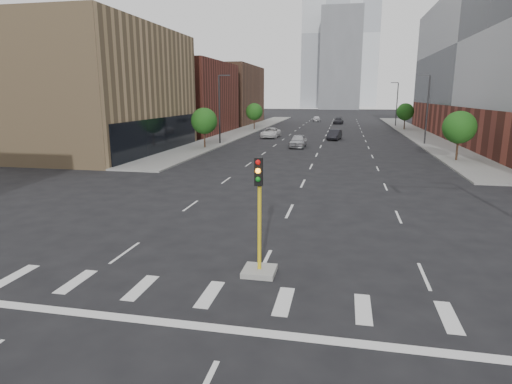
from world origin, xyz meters
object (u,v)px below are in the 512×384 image
(car_near_left, at_px, (298,141))
(car_distant, at_px, (317,119))
(median_traffic_signal, at_px, (259,249))
(car_deep_right, at_px, (338,121))
(car_mid_right, at_px, (334,135))
(car_far_left, at_px, (271,133))

(car_near_left, height_order, car_distant, car_near_left)
(median_traffic_signal, bearing_deg, car_deep_right, 89.00)
(car_mid_right, height_order, car_far_left, same)
(median_traffic_signal, distance_m, car_deep_right, 86.00)
(median_traffic_signal, bearing_deg, car_distant, 92.42)
(car_distant, bearing_deg, car_deep_right, -66.07)
(car_far_left, distance_m, car_deep_right, 35.89)
(car_deep_right, bearing_deg, car_far_left, -99.62)
(car_far_left, relative_size, car_deep_right, 1.12)
(car_mid_right, distance_m, car_far_left, 9.93)
(car_far_left, distance_m, car_distant, 43.20)
(car_deep_right, xyz_separation_m, car_distant, (-5.50, 8.46, -0.01))
(car_mid_right, xyz_separation_m, car_far_left, (-9.84, 1.30, -0.00))
(car_near_left, height_order, car_far_left, car_near_left)
(car_distant, bearing_deg, car_mid_right, -91.99)
(car_deep_right, distance_m, car_distant, 10.09)
(car_near_left, bearing_deg, median_traffic_signal, -84.62)
(car_deep_right, bearing_deg, car_near_left, -88.97)
(car_mid_right, distance_m, car_distant, 44.61)
(car_mid_right, relative_size, car_distant, 1.12)
(car_distant, bearing_deg, car_near_left, -97.80)
(car_far_left, height_order, car_distant, car_far_left)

